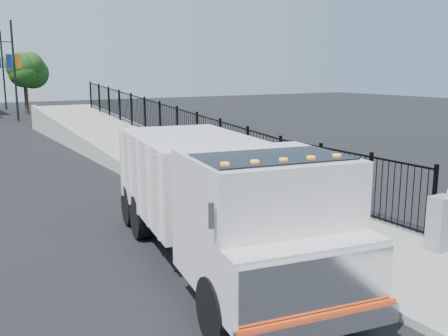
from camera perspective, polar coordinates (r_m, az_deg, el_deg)
ground at (r=12.12m, az=4.39°, el=-8.85°), size 120.00×120.00×0.00m
sidewalk at (r=11.94m, az=17.78°, el=-9.38°), size 3.55×12.00×0.12m
curb at (r=10.63m, az=10.75°, el=-11.49°), size 0.30×12.00×0.16m
ramp at (r=27.05m, az=-11.73°, el=2.15°), size 3.95×24.06×3.19m
iron_fence at (r=23.79m, az=-5.35°, el=3.31°), size 0.10×28.00×1.80m
truck at (r=10.39m, az=-0.56°, el=-3.09°), size 3.86×8.51×2.81m
worker at (r=12.00m, az=6.08°, el=-3.50°), size 0.72×0.85×1.99m
utility_cabinet at (r=12.29m, az=23.53°, el=-5.82°), size 0.55×0.40×1.25m
debris at (r=13.62m, az=6.83°, el=-5.86°), size 0.39×0.39×0.10m
light_pole_1 at (r=44.33m, az=-23.25°, el=10.60°), size 3.77×0.22×8.00m
light_pole_3 at (r=57.04m, az=-24.26°, el=10.46°), size 3.78×0.22×8.00m
tree_1 at (r=50.82m, az=-21.86°, el=10.20°), size 2.74×2.74×5.37m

